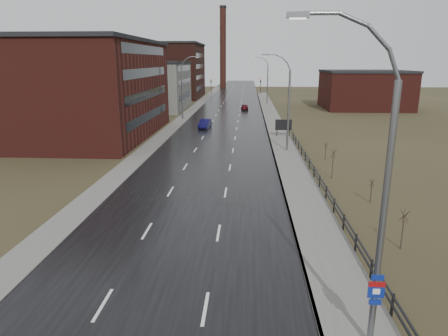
# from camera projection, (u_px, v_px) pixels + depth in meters

# --- Properties ---
(road) EXTENTS (14.00, 300.00, 0.06)m
(road) POSITION_uv_depth(u_px,v_px,m) (225.00, 121.00, 71.65)
(road) COLOR black
(road) RESTS_ON ground
(sidewalk_right) EXTENTS (3.20, 180.00, 0.18)m
(sidewalk_right) POSITION_uv_depth(u_px,v_px,m) (286.00, 153.00, 47.05)
(sidewalk_right) COLOR #595651
(sidewalk_right) RESTS_ON ground
(curb_right) EXTENTS (0.16, 180.00, 0.18)m
(curb_right) POSITION_uv_depth(u_px,v_px,m) (273.00, 152.00, 47.14)
(curb_right) COLOR slate
(curb_right) RESTS_ON ground
(sidewalk_left) EXTENTS (2.40, 260.00, 0.12)m
(sidewalk_left) POSITION_uv_depth(u_px,v_px,m) (180.00, 121.00, 72.11)
(sidewalk_left) COLOR #595651
(sidewalk_left) RESTS_ON ground
(warehouse_near) EXTENTS (22.44, 28.56, 13.50)m
(warehouse_near) POSITION_uv_depth(u_px,v_px,m) (72.00, 88.00, 56.65)
(warehouse_near) COLOR #471914
(warehouse_near) RESTS_ON ground
(warehouse_mid) EXTENTS (16.32, 20.40, 10.50)m
(warehouse_mid) POSITION_uv_depth(u_px,v_px,m) (149.00, 85.00, 88.67)
(warehouse_mid) COLOR slate
(warehouse_mid) RESTS_ON ground
(warehouse_far) EXTENTS (26.52, 24.48, 15.50)m
(warehouse_far) POSITION_uv_depth(u_px,v_px,m) (156.00, 70.00, 117.22)
(warehouse_far) COLOR #331611
(warehouse_far) RESTS_ON ground
(building_right) EXTENTS (18.36, 16.32, 8.50)m
(building_right) POSITION_uv_depth(u_px,v_px,m) (365.00, 90.00, 90.01)
(building_right) COLOR #471914
(building_right) RESTS_ON ground
(smokestack) EXTENTS (2.70, 2.70, 30.70)m
(smokestack) POSITION_uv_depth(u_px,v_px,m) (223.00, 47.00, 154.70)
(smokestack) COLOR #331611
(smokestack) RESTS_ON ground
(streetlight_main) EXTENTS (3.91, 0.29, 12.11)m
(streetlight_main) POSITION_uv_depth(u_px,v_px,m) (376.00, 197.00, 13.69)
(streetlight_main) COLOR slate
(streetlight_main) RESTS_ON ground
(streetlight_right_mid) EXTENTS (3.36, 0.28, 11.35)m
(streetlight_right_mid) POSITION_uv_depth(u_px,v_px,m) (286.00, 103.00, 46.52)
(streetlight_right_mid) COLOR slate
(streetlight_right_mid) RESTS_ON ground
(streetlight_left) EXTENTS (3.36, 0.28, 11.35)m
(streetlight_left) POSITION_uv_depth(u_px,v_px,m) (184.00, 88.00, 72.51)
(streetlight_left) COLOR slate
(streetlight_left) RESTS_ON ground
(streetlight_right_far) EXTENTS (3.36, 0.28, 11.35)m
(streetlight_right_far) POSITION_uv_depth(u_px,v_px,m) (266.00, 80.00, 98.56)
(streetlight_right_far) COLOR slate
(streetlight_right_far) RESTS_ON ground
(guardrail) EXTENTS (0.10, 53.05, 1.10)m
(guardrail) POSITION_uv_depth(u_px,v_px,m) (328.00, 193.00, 30.70)
(guardrail) COLOR black
(guardrail) RESTS_ON ground
(shrub_c) EXTENTS (0.57, 0.60, 2.40)m
(shrub_c) POSITION_uv_depth(u_px,v_px,m) (403.00, 228.00, 22.90)
(shrub_c) COLOR #382D23
(shrub_c) RESTS_ON ground
(shrub_d) EXTENTS (0.45, 0.47, 1.86)m
(shrub_d) POSITION_uv_depth(u_px,v_px,m) (371.00, 190.00, 30.52)
(shrub_d) COLOR #382D23
(shrub_d) RESTS_ON ground
(shrub_e) EXTENTS (0.66, 0.70, 2.80)m
(shrub_e) POSITION_uv_depth(u_px,v_px,m) (333.00, 163.00, 36.62)
(shrub_e) COLOR #382D23
(shrub_e) RESTS_ON ground
(shrub_f) EXTENTS (0.46, 0.49, 1.93)m
(shrub_f) POSITION_uv_depth(u_px,v_px,m) (326.00, 151.00, 43.68)
(shrub_f) COLOR #382D23
(shrub_f) RESTS_ON ground
(billboard) EXTENTS (2.32, 0.17, 2.58)m
(billboard) POSITION_uv_depth(u_px,v_px,m) (283.00, 125.00, 56.36)
(billboard) COLOR black
(billboard) RESTS_ON ground
(traffic_light_left) EXTENTS (0.58, 2.73, 5.30)m
(traffic_light_left) POSITION_uv_depth(u_px,v_px,m) (211.00, 80.00, 128.74)
(traffic_light_left) COLOR black
(traffic_light_left) RESTS_ON ground
(traffic_light_right) EXTENTS (0.58, 2.73, 5.30)m
(traffic_light_right) POSITION_uv_depth(u_px,v_px,m) (261.00, 80.00, 127.82)
(traffic_light_right) COLOR black
(traffic_light_right) RESTS_ON ground
(car_near) EXTENTS (1.91, 4.50, 1.44)m
(car_near) POSITION_uv_depth(u_px,v_px,m) (205.00, 124.00, 64.15)
(car_near) COLOR #0E0C3D
(car_near) RESTS_ON ground
(car_far) EXTENTS (1.70, 3.93, 1.32)m
(car_far) POSITION_uv_depth(u_px,v_px,m) (245.00, 107.00, 87.97)
(car_far) COLOR #4F0D17
(car_far) RESTS_ON ground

